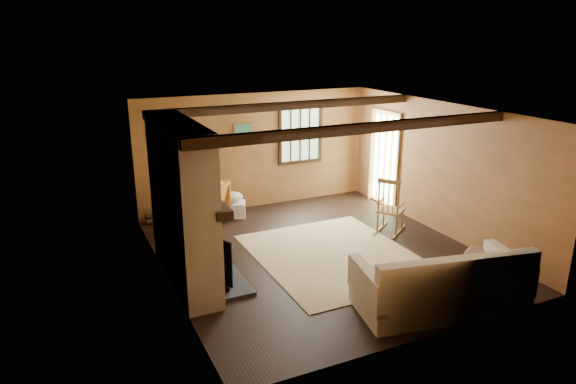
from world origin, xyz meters
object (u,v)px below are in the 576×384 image
fireplace (184,210)px  sofa (442,287)px  laundry_basket (233,209)px  armchair (200,204)px  rocking_chair (390,209)px

fireplace → sofa: size_ratio=1.00×
laundry_basket → armchair: (-0.71, -0.17, 0.27)m
sofa → laundry_basket: size_ratio=4.80×
fireplace → rocking_chair: 3.95m
fireplace → armchair: size_ratio=2.62×
fireplace → laundry_basket: fireplace is taller
fireplace → armchair: 2.41m
fireplace → sofa: (2.86, -2.29, -0.78)m
fireplace → sofa: 3.75m
sofa → armchair: sofa is taller
rocking_chair → sofa: rocking_chair is taller
rocking_chair → laundry_basket: size_ratio=2.12×
laundry_basket → fireplace: bearing=-123.1°
sofa → laundry_basket: sofa is taller
laundry_basket → sofa: bearing=-73.9°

